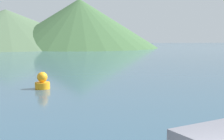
{
  "coord_description": "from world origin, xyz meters",
  "views": [
    {
      "loc": [
        -2.35,
        -2.75,
        3.09
      ],
      "look_at": [
        0.53,
        14.0,
        1.2
      ],
      "focal_mm": 50.0,
      "sensor_mm": 36.0,
      "label": 1
    }
  ],
  "objects": [
    {
      "name": "buoy_marker",
      "position": [
        -3.3,
        15.57,
        0.41
      ],
      "size": [
        0.86,
        0.86,
        0.99
      ],
      "color": "orange",
      "rests_on": "ground_plane"
    },
    {
      "name": "hill_west",
      "position": [
        -15.63,
        82.28,
        4.89
      ],
      "size": [
        50.16,
        50.16,
        9.78
      ],
      "color": "#4C6647",
      "rests_on": "ground_plane"
    },
    {
      "name": "hill_central",
      "position": [
        3.08,
        77.21,
        6.13
      ],
      "size": [
        39.6,
        39.6,
        12.26
      ],
      "color": "#3D6038",
      "rests_on": "ground_plane"
    }
  ]
}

